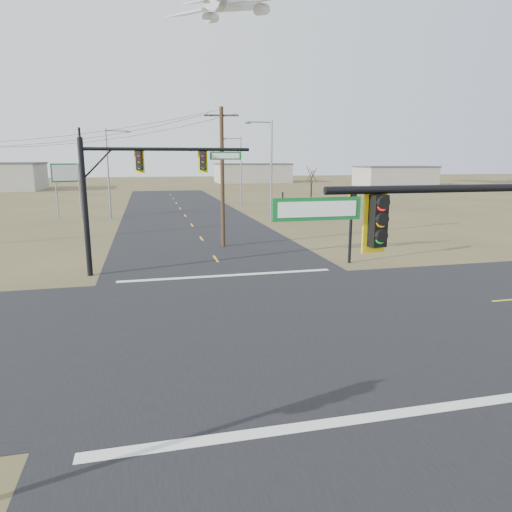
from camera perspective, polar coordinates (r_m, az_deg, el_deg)
The scene contains 16 objects.
ground at distance 18.58m, azimuth 0.45°, elevation -8.15°, with size 320.00×320.00×0.00m, color brown.
road_ew at distance 18.58m, azimuth 0.45°, elevation -8.12°, with size 160.00×14.00×0.02m, color black.
road_ns at distance 18.58m, azimuth 0.45°, elevation -8.12°, with size 14.00×160.00×0.02m, color black.
stop_bar_near at distance 12.13m, azimuth 9.49°, elevation -19.87°, with size 12.00×0.40×0.01m, color silver.
stop_bar_far at distance 25.60m, azimuth -3.57°, elevation -2.44°, with size 12.00×0.40×0.01m, color silver.
mast_arm_far at distance 26.35m, azimuth -14.57°, elevation 9.50°, with size 9.32×0.59×7.55m.
pedestal_signal_ne at distance 28.74m, azimuth 11.95°, elevation 5.51°, with size 0.59×0.51×4.51m.
utility_pole_near at distance 33.63m, azimuth -4.23°, elevation 9.91°, with size 2.42×0.66×10.04m.
highway_sign at distance 54.28m, azimuth -22.54°, elevation 8.81°, with size 3.01×1.19×5.97m.
streetlight_a at distance 47.59m, azimuth 1.67°, elevation 11.22°, with size 2.87×0.43×10.25m.
streetlight_b at distance 63.81m, azimuth -2.10°, elevation 10.97°, with size 2.61×0.30×9.37m.
streetlight_c at distance 52.34m, azimuth -17.79°, elevation 10.31°, with size 2.66×0.28×9.57m.
bare_tree_c at distance 55.56m, azimuth 6.96°, elevation 10.14°, with size 3.21×3.21×5.97m.
warehouse_mid at distance 130.30m, azimuth -0.45°, elevation 10.28°, with size 20.00×12.00×5.00m, color #ACA999.
warehouse_right at distance 117.94m, azimuth 16.98°, elevation 9.47°, with size 18.00×10.00×4.50m, color #ACA999.
jet_airliner at distance 96.56m, azimuth -2.62°, elevation 29.20°, with size 28.74×28.92×13.92m.
Camera 1 is at (-4.18, -16.93, 6.40)m, focal length 32.00 mm.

